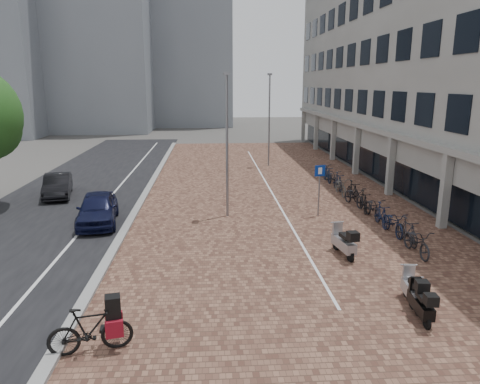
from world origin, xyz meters
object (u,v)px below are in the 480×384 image
Objects in this scene: car_navy at (98,209)px; scooter_back at (413,289)px; car_dark at (58,186)px; parking_sign at (319,182)px; scooter_mid at (421,302)px; hero_bike at (90,329)px; scooter_front at (344,241)px.

car_navy is 13.81m from scooter_back.
parking_sign is (13.74, -4.78, 1.04)m from car_dark.
scooter_back is (10.86, -8.53, -0.17)m from car_navy.
car_navy is 1.67× the size of parking_sign.
scooter_mid is 9.79m from parking_sign.
car_navy is 2.67× the size of scooter_back.
parking_sign is (-0.57, 9.00, 1.14)m from scooter_back.
scooter_mid is 0.95× the size of scooter_back.
hero_bike is 9.57m from scooter_front.
scooter_front is at bearing -106.12° from parking_sign.
parking_sign is at bearing 98.01° from scooter_mid.
scooter_back is at bearing -86.17° from scooter_front.
car_navy is 6.28m from car_dark.
scooter_front is at bearing -49.23° from car_dark.
car_navy is at bearing 149.70° from scooter_back.
car_navy reaches higher than scooter_back.
car_navy is at bearing 144.59° from scooter_mid.
car_dark is (-3.46, 5.24, -0.07)m from car_navy.
scooter_front is 5.21m from parking_sign.
parking_sign reaches higher than scooter_front.
parking_sign reaches higher than scooter_mid.
car_dark is at bearing 143.97° from scooter_back.
scooter_mid is (14.20, -14.48, -0.13)m from car_dark.
scooter_back is at bearing -46.43° from car_navy.
parking_sign is at bearing 78.23° from scooter_front.
parking_sign reaches higher than car_navy.
scooter_mid is 0.59× the size of parking_sign.
hero_bike is at bearing -161.05° from scooter_back.
hero_bike is (2.24, -10.22, -0.10)m from car_navy.
parking_sign is (10.28, 0.46, 0.97)m from car_navy.
car_dark reaches higher than scooter_back.
car_dark is 16.48m from hero_bike.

